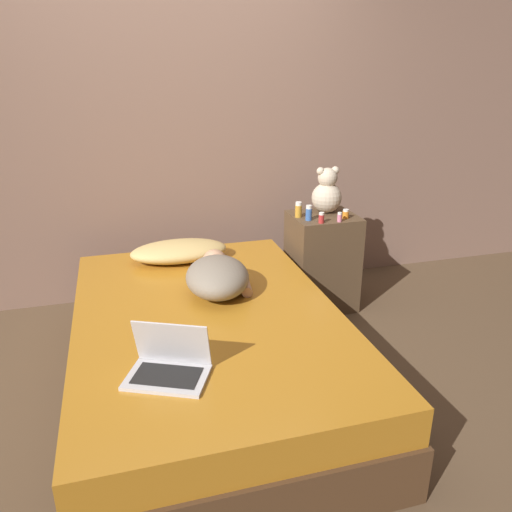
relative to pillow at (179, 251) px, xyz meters
The scene contains 13 objects.
ground_plane 0.93m from the pillow, 87.07° to the right, with size 12.00×12.00×0.00m, color brown.
wall_back 0.95m from the pillow, 85.84° to the left, with size 8.00×0.06×2.60m.
bed 0.82m from the pillow, 87.07° to the right, with size 1.37×2.06×0.45m.
nightstand 1.02m from the pillow, ahead, with size 0.44×0.40×0.68m.
pillow is the anchor object (origin of this frame).
person_lying 0.56m from the pillow, 74.71° to the right, with size 0.42×0.63×0.20m.
laptop 1.30m from the pillow, 99.53° to the right, with size 0.39×0.34×0.23m.
teddy_bear 1.09m from the pillow, ahead, with size 0.21×0.21×0.32m.
bottle_pink 1.08m from the pillow, 10.15° to the right, with size 0.03×0.03×0.06m.
bottle_orange 1.14m from the pillow, ahead, with size 0.04×0.04×0.06m.
bottle_blue 0.89m from the pillow, ahead, with size 0.04×0.04×0.10m.
bottle_amber 0.85m from the pillow, ahead, with size 0.05×0.05×0.11m.
bottle_red 0.95m from the pillow, 11.21° to the right, with size 0.04×0.04×0.07m.
Camera 1 is at (-0.39, -2.30, 1.65)m, focal length 35.00 mm.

